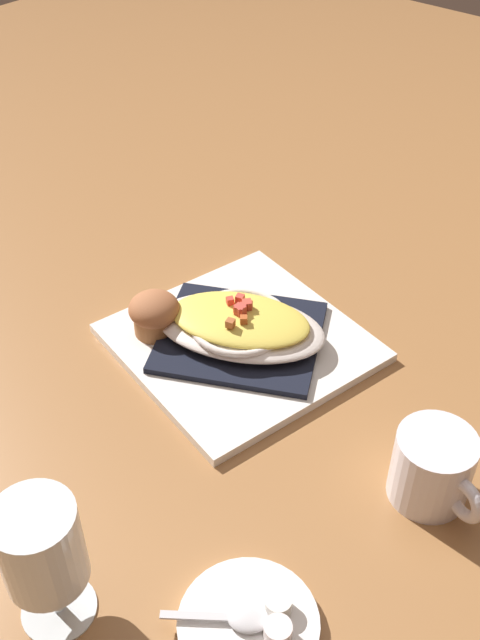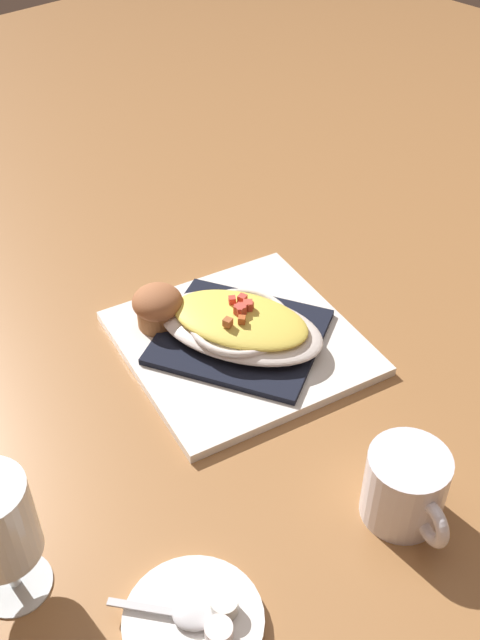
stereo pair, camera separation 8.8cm
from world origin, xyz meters
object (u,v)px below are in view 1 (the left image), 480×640
(spoon, at_px, (243,618))
(creamer_cup_0, at_px, (278,631))
(creamer_saucer, at_px, (248,624))
(creamer_cup_1, at_px, (278,604))
(gratin_dish, at_px, (240,324))
(coffee_mug, at_px, (432,471))
(stemmed_glass, at_px, (42,552))
(muffin, at_px, (154,313))
(square_plate, at_px, (240,343))

(spoon, xyz_separation_m, creamer_cup_0, (-0.03, -0.01, 0.00))
(creamer_saucer, distance_m, creamer_cup_0, 0.03)
(creamer_saucer, distance_m, creamer_cup_1, 0.03)
(gratin_dish, distance_m, creamer_cup_0, 0.37)
(coffee_mug, xyz_separation_m, spoon, (0.05, 0.23, -0.02))
(stemmed_glass, xyz_separation_m, creamer_saucer, (-0.14, -0.09, -0.08))
(coffee_mug, height_order, stemmed_glass, stemmed_glass)
(coffee_mug, bearing_deg, muffin, 1.54)
(square_plate, distance_m, creamer_cup_1, 0.35)
(spoon, bearing_deg, creamer_cup_0, -164.33)
(stemmed_glass, xyz_separation_m, spoon, (-0.13, -0.09, -0.07))
(creamer_cup_1, bearing_deg, creamer_saucer, 63.81)
(gratin_dish, xyz_separation_m, spoon, (-0.23, 0.27, -0.02))
(coffee_mug, bearing_deg, square_plate, -9.12)
(gratin_dish, height_order, creamer_cup_0, gratin_dish)
(gratin_dish, relative_size, creamer_saucer, 1.95)
(gratin_dish, relative_size, spoon, 2.83)
(creamer_saucer, height_order, spoon, spoon)
(muffin, bearing_deg, creamer_cup_1, 150.90)
(square_plate, height_order, stemmed_glass, stemmed_glass)
(muffin, distance_m, creamer_cup_0, 0.41)
(square_plate, relative_size, creamer_cup_0, 11.11)
(stemmed_glass, distance_m, creamer_cup_1, 0.20)
(coffee_mug, relative_size, stemmed_glass, 0.76)
(square_plate, height_order, coffee_mug, coffee_mug)
(muffin, relative_size, creamer_cup_1, 2.56)
(muffin, relative_size, stemmed_glass, 0.44)
(muffin, relative_size, creamer_saucer, 0.51)
(coffee_mug, xyz_separation_m, creamer_saucer, (0.05, 0.22, -0.03))
(muffin, bearing_deg, creamer_saucer, 146.87)
(creamer_saucer, bearing_deg, spoon, 38.03)
(creamer_cup_0, height_order, creamer_cup_1, same)
(creamer_cup_0, bearing_deg, square_plate, -44.76)
(muffin, relative_size, creamer_cup_0, 2.56)
(square_plate, height_order, muffin, muffin)
(gratin_dish, relative_size, coffee_mug, 2.25)
(stemmed_glass, relative_size, creamer_cup_0, 5.77)
(coffee_mug, relative_size, creamer_saucer, 0.87)
(gratin_dish, relative_size, muffin, 3.85)
(stemmed_glass, relative_size, creamer_cup_1, 5.77)
(gratin_dish, xyz_separation_m, coffee_mug, (-0.28, 0.05, -0.00))
(stemmed_glass, bearing_deg, muffin, -58.26)
(creamer_cup_0, bearing_deg, muffin, -30.40)
(square_plate, xyz_separation_m, creamer_cup_0, (-0.26, 0.26, 0.01))
(creamer_saucer, xyz_separation_m, spoon, (0.00, 0.00, 0.01))
(creamer_cup_0, distance_m, creamer_cup_1, 0.02)
(gratin_dish, distance_m, stemmed_glass, 0.38)
(gratin_dish, height_order, coffee_mug, coffee_mug)
(square_plate, height_order, creamer_cup_1, creamer_cup_1)
(creamer_saucer, bearing_deg, square_plate, -48.44)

